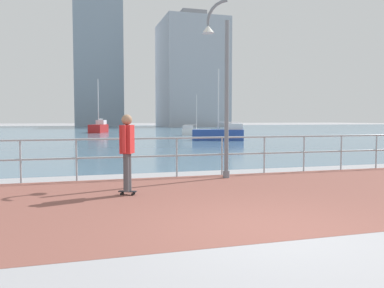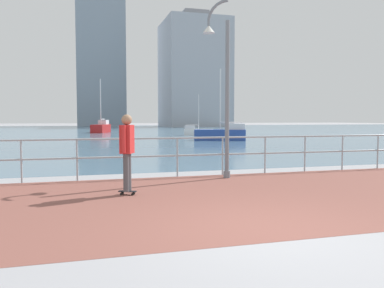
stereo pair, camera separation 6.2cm
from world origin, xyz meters
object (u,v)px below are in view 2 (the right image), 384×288
(sailboat_yellow, at_px, (197,131))
(sailboat_navy, at_px, (222,134))
(lamppost, at_px, (221,80))
(sailboat_teal, at_px, (101,128))
(skateboarder, at_px, (127,147))

(sailboat_yellow, relative_size, sailboat_navy, 0.75)
(lamppost, relative_size, sailboat_navy, 0.90)
(sailboat_navy, relative_size, sailboat_teal, 0.86)
(skateboarder, bearing_deg, sailboat_yellow, 70.56)
(skateboarder, distance_m, sailboat_teal, 40.64)
(lamppost, bearing_deg, sailboat_navy, 69.72)
(lamppost, xyz_separation_m, sailboat_teal, (-1.47, 38.75, -2.16))
(skateboarder, relative_size, sailboat_navy, 0.32)
(lamppost, distance_m, sailboat_teal, 38.84)
(lamppost, bearing_deg, skateboarder, -147.12)
(sailboat_navy, bearing_deg, skateboarder, -115.56)
(sailboat_navy, height_order, sailboat_teal, sailboat_teal)
(skateboarder, height_order, sailboat_teal, sailboat_teal)
(sailboat_yellow, xyz_separation_m, sailboat_teal, (-9.10, 10.84, 0.22))
(sailboat_navy, bearing_deg, sailboat_yellow, 84.86)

